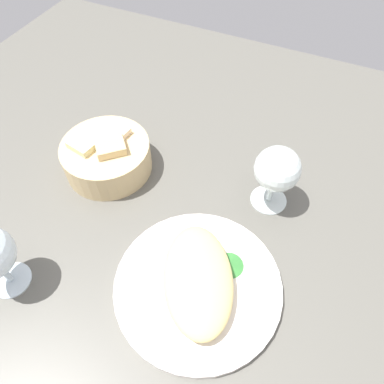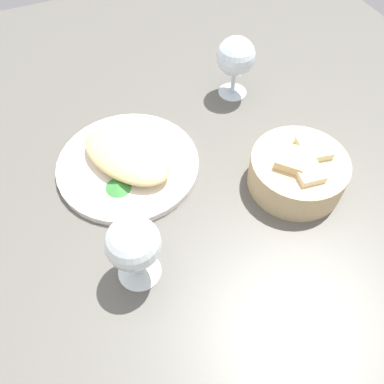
{
  "view_description": "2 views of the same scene",
  "coord_description": "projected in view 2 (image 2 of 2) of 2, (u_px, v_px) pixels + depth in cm",
  "views": [
    {
      "loc": [
        -23.22,
        -17.59,
        54.3
      ],
      "look_at": [
        10.56,
        -2.16,
        5.12
      ],
      "focal_mm": 33.31,
      "sensor_mm": 36.0,
      "label": 1
    },
    {
      "loc": [
        46.23,
        -17.8,
        57.07
      ],
      "look_at": [
        9.74,
        -1.82,
        3.63
      ],
      "focal_mm": 37.16,
      "sensor_mm": 36.0,
      "label": 2
    }
  ],
  "objects": [
    {
      "name": "wine_glass_far",
      "position": [
        236.0,
        58.0,
        0.8
      ],
      "size": [
        7.99,
        7.99,
        13.22
      ],
      "color": "silver",
      "rests_on": "ground_plane"
    },
    {
      "name": "omelette",
      "position": [
        126.0,
        155.0,
        0.72
      ],
      "size": [
        21.35,
        18.16,
        3.87
      ],
      "primitive_type": "ellipsoid",
      "rotation": [
        0.0,
        0.0,
        0.5
      ],
      "color": "#E7CC80",
      "rests_on": "plate"
    },
    {
      "name": "plate",
      "position": [
        128.0,
        165.0,
        0.74
      ],
      "size": [
        26.32,
        26.32,
        1.4
      ],
      "primitive_type": "cylinder",
      "color": "white",
      "rests_on": "ground_plane"
    },
    {
      "name": "wine_glass_near",
      "position": [
        133.0,
        245.0,
        0.55
      ],
      "size": [
        7.98,
        7.98,
        12.98
      ],
      "color": "silver",
      "rests_on": "ground_plane"
    },
    {
      "name": "ground_plane",
      "position": [
        180.0,
        166.0,
        0.76
      ],
      "size": [
        140.0,
        140.0,
        2.0
      ],
      "primitive_type": "cube",
      "color": "#5A5851"
    },
    {
      "name": "bread_basket",
      "position": [
        298.0,
        171.0,
        0.7
      ],
      "size": [
        16.94,
        16.94,
        7.93
      ],
      "color": "#D2B581",
      "rests_on": "ground_plane"
    },
    {
      "name": "lettuce_garnish",
      "position": [
        118.0,
        186.0,
        0.7
      ],
      "size": [
        4.66,
        4.66,
        1.15
      ],
      "primitive_type": "cone",
      "color": "#3A893B",
      "rests_on": "plate"
    }
  ]
}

